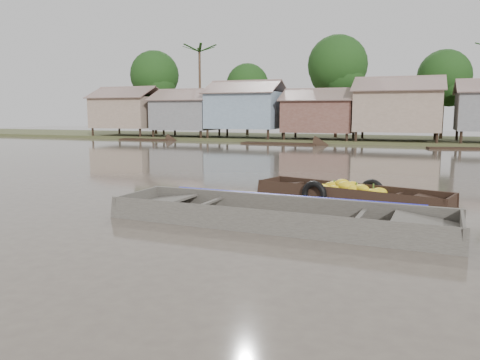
% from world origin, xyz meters
% --- Properties ---
extents(ground, '(120.00, 120.00, 0.00)m').
position_xyz_m(ground, '(0.00, 0.00, 0.00)').
color(ground, '#51473E').
rests_on(ground, ground).
extents(riverbank, '(120.00, 12.47, 10.22)m').
position_xyz_m(riverbank, '(3.03, 31.86, 3.07)').
color(riverbank, '#384723').
rests_on(riverbank, ground).
extents(banana_boat, '(5.86, 2.90, 0.81)m').
position_xyz_m(banana_boat, '(2.22, 3.25, 0.15)').
color(banana_boat, black).
rests_on(banana_boat, ground).
extents(viewer_boat, '(7.95, 2.44, 0.63)m').
position_xyz_m(viewer_boat, '(1.17, -0.46, 0.07)').
color(viewer_boat, '#3E3A34').
rests_on(viewer_boat, ground).
extents(distant_boats, '(47.42, 15.25, 0.35)m').
position_xyz_m(distant_boats, '(2.06, 22.13, -0.05)').
color(distant_boats, black).
rests_on(distant_boats, ground).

